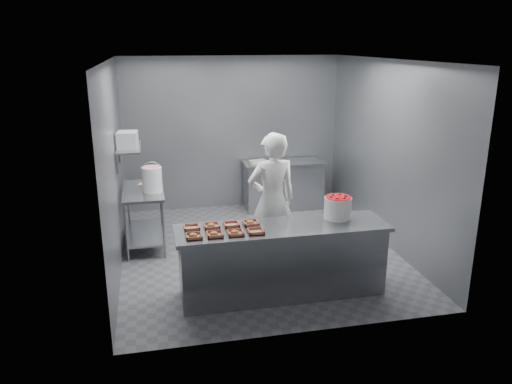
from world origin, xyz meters
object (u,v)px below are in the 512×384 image
tray_3 (256,231)px  glaze_bucket (152,179)px  service_counter (282,260)px  tray_5 (212,226)px  worker (272,201)px  tray_4 (192,227)px  tray_7 (251,223)px  appliance (128,140)px  tray_2 (235,233)px  strawberry_tub (338,207)px  tray_6 (232,224)px  tray_1 (215,234)px  prep_table (145,209)px  tray_0 (194,236)px  back_counter (283,185)px

tray_3 → glaze_bucket: (-1.15, 1.96, 0.18)m
service_counter → tray_5: size_ratio=13.88×
tray_3 → worker: bearing=66.0°
tray_5 → tray_4: bearing=180.0°
tray_7 → appliance: 2.38m
tray_2 → strawberry_tub: (1.36, 0.28, 0.13)m
worker → glaze_bucket: 1.87m
strawberry_tub → tray_6: bearing=179.8°
tray_2 → tray_5: same height
service_counter → tray_5: (-0.85, 0.14, 0.47)m
tray_6 → tray_1: bearing=-131.0°
tray_7 → appliance: bearing=130.2°
prep_table → tray_6: size_ratio=6.40×
worker → glaze_bucket: (-1.59, 0.97, 0.15)m
service_counter → tray_4: tray_4 is taller
tray_0 → tray_2: 0.48m
tray_6 → glaze_bucket: glaze_bucket is taller
tray_1 → tray_6: 0.37m
tray_1 → worker: worker is taller
tray_4 → tray_6: 0.48m
worker → tray_4: bearing=23.6°
tray_3 → tray_6: 0.37m
tray_2 → glaze_bucket: glaze_bucket is taller
tray_4 → worker: 1.36m
service_counter → tray_2: (-0.61, -0.14, 0.47)m
glaze_bucket → prep_table: bearing=137.1°
tray_6 → worker: size_ratio=0.10×
tray_5 → glaze_bucket: 1.82m
tray_4 → strawberry_tub: strawberry_tub is taller
tray_3 → glaze_bucket: 2.28m
back_counter → glaze_bucket: 2.88m
tray_6 → glaze_bucket: (-0.91, 1.68, 0.18)m
tray_3 → tray_7: size_ratio=1.00×
tray_7 → strawberry_tub: size_ratio=0.55×
back_counter → tray_4: size_ratio=8.01×
service_counter → tray_2: size_ratio=13.88×
tray_1 → tray_4: size_ratio=1.00×
tray_3 → strawberry_tub: (1.12, 0.28, 0.13)m
strawberry_tub → service_counter: bearing=-169.7°
tray_0 → tray_1: size_ratio=1.00×
tray_6 → strawberry_tub: (1.36, -0.00, 0.13)m
tray_7 → strawberry_tub: strawberry_tub is taller
prep_table → tray_5: tray_5 is taller
prep_table → tray_5: 2.01m
worker → strawberry_tub: (0.67, -0.71, 0.10)m
service_counter → tray_6: size_ratio=13.88×
tray_2 → worker: bearing=55.4°
worker → glaze_bucket: worker is taller
tray_6 → tray_7: (0.24, -0.00, 0.00)m
prep_table → back_counter: (2.55, 1.30, -0.14)m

